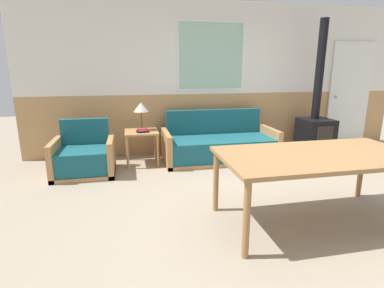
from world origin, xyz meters
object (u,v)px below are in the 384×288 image
at_px(armchair, 84,158).
at_px(wood_stove, 316,122).
at_px(table_lamp, 141,108).
at_px(dining_table, 319,159).
at_px(side_table, 142,137).
at_px(couch, 219,146).

bearing_deg(armchair, wood_stove, -11.60).
height_order(table_lamp, dining_table, table_lamp).
distance_m(side_table, wood_stove, 3.18).
xyz_separation_m(couch, wood_stove, (1.87, 0.05, 0.34)).
distance_m(side_table, table_lamp, 0.47).
distance_m(table_lamp, wood_stove, 3.19).
bearing_deg(side_table, wood_stove, -0.19).
height_order(table_lamp, wood_stove, wood_stove).
relative_size(dining_table, wood_stove, 0.82).
bearing_deg(table_lamp, side_table, -99.53).
relative_size(armchair, table_lamp, 1.91).
height_order(side_table, dining_table, dining_table).
distance_m(armchair, side_table, 0.96).
relative_size(table_lamp, dining_table, 0.23).
bearing_deg(couch, table_lamp, 173.39).
xyz_separation_m(side_table, dining_table, (1.64, -2.34, 0.21)).
xyz_separation_m(table_lamp, dining_table, (1.62, -2.44, -0.25)).
bearing_deg(dining_table, side_table, 124.99).
bearing_deg(couch, side_table, 177.53).
bearing_deg(wood_stove, couch, -178.59).
xyz_separation_m(armchair, dining_table, (2.51, -2.01, 0.43)).
relative_size(side_table, dining_table, 0.28).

